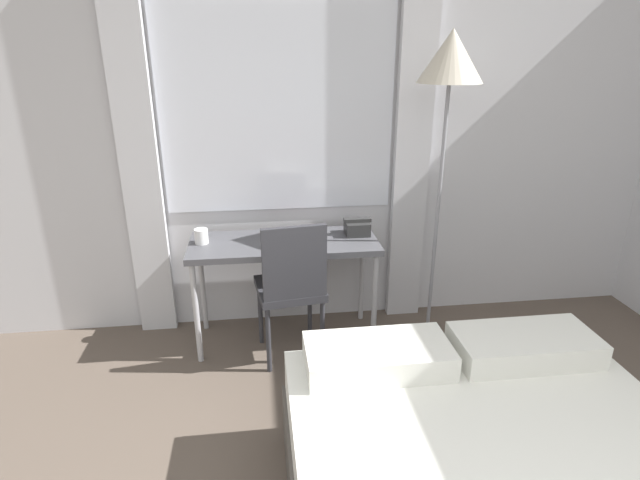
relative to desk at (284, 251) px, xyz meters
The scene contains 7 objects.
wall_back_with_window 0.81m from the desk, 51.73° to the left, with size 5.78×0.13×2.70m.
desk is the anchor object (origin of this frame).
desk_chair 0.28m from the desk, 83.90° to the right, with size 0.45×0.45×0.94m.
standing_lamp 1.47m from the desk, ahead, with size 0.38×0.38×1.99m.
telephone 0.51m from the desk, ahead, with size 0.18×0.16×0.11m.
book 0.11m from the desk, 33.97° to the right, with size 0.26×0.22×0.02m.
mug 0.54m from the desk, behind, with size 0.09×0.09×0.10m.
Camera 1 is at (-0.43, -0.04, 1.88)m, focal length 28.00 mm.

